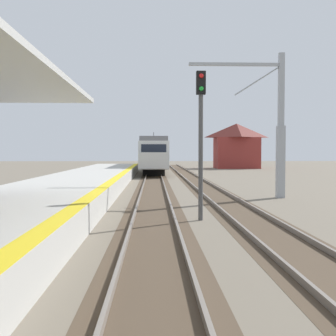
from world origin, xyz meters
name	(u,v)px	position (x,y,z in m)	size (l,w,h in m)	color
station_platform	(11,215)	(-2.50, 16.00, 0.45)	(5.00, 80.00, 0.91)	#B7B5AD
track_pair_nearest_platform	(154,210)	(1.90, 20.00, 0.05)	(2.34, 120.00, 0.16)	#4C3D2D
track_pair_middle	(238,210)	(5.30, 20.00, 0.05)	(2.34, 120.00, 0.16)	#4C3D2D
approaching_train	(154,154)	(1.90, 51.26, 2.18)	(2.93, 19.60, 4.76)	silver
rail_signal_post	(201,129)	(3.53, 17.67, 3.19)	(0.32, 0.34, 5.20)	#4C4C4C
catenary_pylon_far_side	(275,129)	(8.20, 24.89, 3.60)	(5.00, 0.40, 7.50)	#9EA3A8
distant_trackside_house	(236,145)	(13.76, 64.09, 3.34)	(6.60, 5.28, 6.40)	maroon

